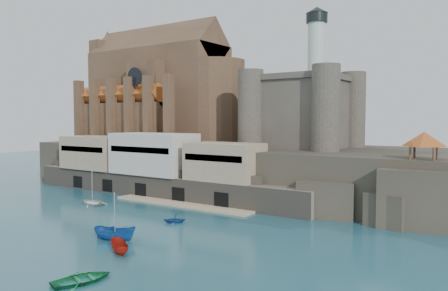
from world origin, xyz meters
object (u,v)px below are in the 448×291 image
Objects in this scene: castle_keep at (303,108)px; pavilion at (424,141)px; church at (162,96)px; boat_2 at (115,240)px.

castle_keep is 4.58× the size of pavilion.
church is at bearing 166.52° from pavilion.
church is 62.12m from boat_2.
boat_2 is (34.00, -47.04, -22.13)m from church.
boat_2 is (-32.13, -31.19, -12.73)m from pavilion.
boat_2 is at bearing -54.14° from church.
pavilion is (66.13, -15.85, -9.40)m from church.
church reaches higher than castle_keep.
pavilion is at bearing -66.22° from boat_2.
boat_2 is at bearing -135.85° from pavilion.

